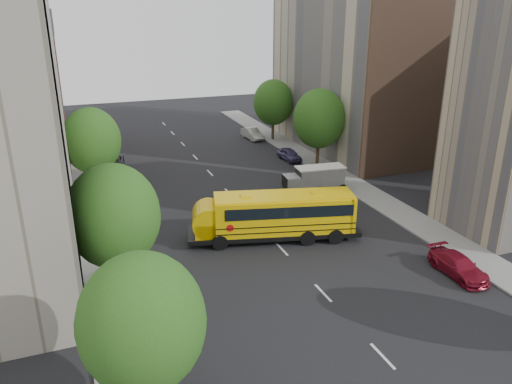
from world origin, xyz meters
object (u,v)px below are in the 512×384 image
parked_car_1 (122,209)px  parked_car_4 (289,154)px  street_tree_1 (113,216)px  street_tree_0 (142,323)px  school_bus (272,214)px  parked_car_2 (114,161)px  street_tree_4 (319,119)px  safari_truck (315,179)px  street_tree_5 (273,102)px  parked_car_0 (170,304)px  parked_car_3 (458,266)px  street_tree_2 (92,141)px  parked_car_5 (252,134)px

parked_car_1 → parked_car_4: parked_car_1 is taller
street_tree_1 → street_tree_0: bearing=-90.0°
street_tree_1 → school_bus: (11.00, 3.74, -3.03)m
street_tree_0 → parked_car_2: size_ratio=1.59×
street_tree_4 → safari_truck: size_ratio=1.46×
street_tree_5 → parked_car_2: street_tree_5 is taller
street_tree_4 → street_tree_5: bearing=90.0°
parked_car_0 → parked_car_3: 17.71m
school_bus → parked_car_4: 19.89m
street_tree_1 → parked_car_2: street_tree_1 is taller
street_tree_4 → parked_car_2: 21.61m
street_tree_2 → parked_car_1: size_ratio=1.69×
street_tree_4 → parked_car_4: 5.77m
street_tree_5 → parked_car_1: street_tree_5 is taller
street_tree_2 → street_tree_4: (22.00, 0.00, 0.25)m
street_tree_4 → parked_car_2: size_ratio=1.73×
street_tree_5 → parked_car_5: size_ratio=1.81×
parked_car_5 → street_tree_5: bearing=-37.6°
street_tree_0 → street_tree_4: size_ratio=0.91×
street_tree_5 → parked_car_5: bearing=146.8°
street_tree_2 → school_bus: (11.00, -14.26, -2.91)m
parked_car_0 → street_tree_1: bearing=-56.1°
parked_car_0 → parked_car_5: parked_car_0 is taller
street_tree_5 → school_bus: street_tree_5 is taller
street_tree_4 → parked_car_1: (-20.60, -6.60, -4.32)m
street_tree_4 → parked_car_4: (-1.69, 3.27, -4.44)m
street_tree_2 → parked_car_2: 8.82m
school_bus → parked_car_4: bearing=76.2°
street_tree_2 → street_tree_4: 22.00m
parked_car_4 → parked_car_3: bearing=-94.7°
school_bus → parked_car_1: (-9.60, 7.66, -1.16)m
street_tree_1 → parked_car_3: (19.80, -5.09, -4.32)m
street_tree_2 → street_tree_4: street_tree_4 is taller
street_tree_2 → safari_truck: street_tree_2 is taller
school_bus → parked_car_3: school_bus is taller
street_tree_4 → parked_car_5: street_tree_4 is taller
street_tree_5 → parked_car_5: (-2.20, 1.44, -4.02)m
parked_car_3 → parked_car_4: bearing=89.7°
street_tree_5 → school_bus: size_ratio=0.60×
school_bus → street_tree_4: bearing=66.5°
parked_car_3 → parked_car_5: (0.00, 36.53, 0.05)m
street_tree_0 → parked_car_0: size_ratio=1.59×
street_tree_5 → street_tree_1: bearing=-126.3°
parked_car_4 → parked_car_5: 10.18m
parked_car_2 → parked_car_5: size_ratio=1.12×
parked_car_1 → parked_car_5: 27.21m
street_tree_5 → parked_car_1: (-20.60, -18.60, -3.95)m
parked_car_2 → parked_car_3: size_ratio=1.07×
street_tree_0 → street_tree_2: (0.00, 28.00, 0.19)m
street_tree_4 → parked_car_3: bearing=-95.4°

